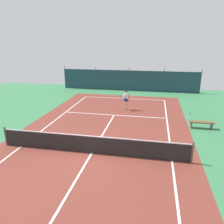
{
  "coord_description": "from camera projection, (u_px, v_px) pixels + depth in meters",
  "views": [
    {
      "loc": [
        3.04,
        -9.94,
        5.61
      ],
      "look_at": [
        0.21,
        4.45,
        0.9
      ],
      "focal_mm": 35.15,
      "sensor_mm": 36.0,
      "label": 1
    }
  ],
  "objects": [
    {
      "name": "court_surface",
      "position": [
        92.0,
        153.0,
        11.56
      ],
      "size": [
        11.02,
        26.6,
        0.01
      ],
      "color": "brown",
      "rests_on": "ground"
    },
    {
      "name": "tennis_net",
      "position": [
        92.0,
        144.0,
        11.41
      ],
      "size": [
        10.12,
        0.1,
        1.1
      ],
      "color": "black",
      "rests_on": "ground"
    },
    {
      "name": "back_fence",
      "position": [
        129.0,
        84.0,
        26.72
      ],
      "size": [
        16.3,
        0.98,
        2.7
      ],
      "color": "#1E3D4C",
      "rests_on": "ground"
    },
    {
      "name": "water_bottle",
      "position": [
        190.0,
        113.0,
        17.62
      ],
      "size": [
        0.08,
        0.08,
        0.24
      ],
      "primitive_type": "cylinder",
      "color": "#338CD8",
      "rests_on": "ground"
    },
    {
      "name": "ground_plane",
      "position": [
        92.0,
        153.0,
        11.56
      ],
      "size": [
        36.0,
        36.0,
        0.0
      ],
      "primitive_type": "plane",
      "color": "#387A4C"
    },
    {
      "name": "tennis_player",
      "position": [
        126.0,
        99.0,
        18.68
      ],
      "size": [
        0.7,
        0.76,
        1.64
      ],
      "rotation": [
        0.0,
        0.0,
        3.17
      ],
      "color": "#D8AD8C",
      "rests_on": "ground"
    },
    {
      "name": "courtside_bench",
      "position": [
        202.0,
        123.0,
        14.78
      ],
      "size": [
        1.6,
        0.4,
        0.49
      ],
      "color": "brown",
      "rests_on": "ground"
    },
    {
      "name": "tennis_ball_near_player",
      "position": [
        132.0,
        97.0,
        23.36
      ],
      "size": [
        0.07,
        0.07,
        0.07
      ],
      "primitive_type": "sphere",
      "color": "#CCDB33",
      "rests_on": "ground"
    },
    {
      "name": "parked_car",
      "position": [
        165.0,
        81.0,
        28.28
      ],
      "size": [
        2.43,
        4.4,
        1.68
      ],
      "rotation": [
        0.0,
        0.0,
        3.27
      ],
      "color": "silver",
      "rests_on": "ground"
    }
  ]
}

